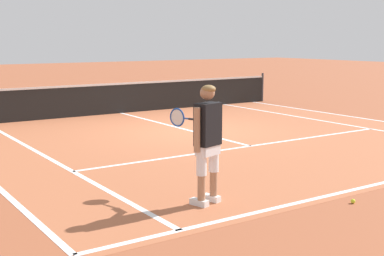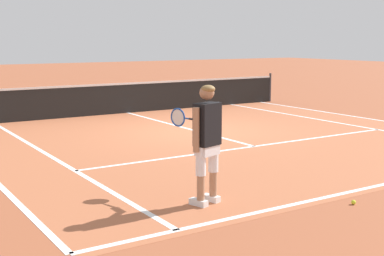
{
  "view_description": "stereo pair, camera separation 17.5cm",
  "coord_description": "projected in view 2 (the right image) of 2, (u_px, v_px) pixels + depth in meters",
  "views": [
    {
      "loc": [
        -7.47,
        -11.24,
        2.34
      ],
      "look_at": [
        -3.2,
        -4.85,
        1.05
      ],
      "focal_mm": 49.75,
      "sensor_mm": 36.0,
      "label": 1
    },
    {
      "loc": [
        -7.32,
        -11.34,
        2.34
      ],
      "look_at": [
        -3.2,
        -4.85,
        1.05
      ],
      "focal_mm": 49.75,
      "sensor_mm": 36.0,
      "label": 2
    }
  ],
  "objects": [
    {
      "name": "ground_plane",
      "position": [
        196.0,
        131.0,
        13.7
      ],
      "size": [
        80.0,
        80.0,
        0.0
      ],
      "primitive_type": "plane",
      "color": "#9E5133"
    },
    {
      "name": "court_inner_surface",
      "position": [
        217.0,
        137.0,
        12.9
      ],
      "size": [
        10.98,
        10.36,
        0.0
      ],
      "primitive_type": "cube",
      "color": "#B2603D",
      "rests_on": "ground"
    },
    {
      "name": "line_service",
      "position": [
        254.0,
        146.0,
        11.72
      ],
      "size": [
        8.23,
        0.1,
        0.01
      ],
      "primitive_type": "cube",
      "color": "white",
      "rests_on": "ground"
    },
    {
      "name": "line_centre_service",
      "position": [
        179.0,
        126.0,
        14.38
      ],
      "size": [
        0.1,
        6.4,
        0.01
      ],
      "primitive_type": "cube",
      "color": "white",
      "rests_on": "ground"
    },
    {
      "name": "line_singles_left",
      "position": [
        51.0,
        156.0,
        10.72
      ],
      "size": [
        0.1,
        9.96,
        0.01
      ],
      "primitive_type": "cube",
      "color": "white",
      "rests_on": "ground"
    },
    {
      "name": "line_singles_right",
      "position": [
        336.0,
        122.0,
        15.07
      ],
      "size": [
        0.1,
        9.96,
        0.01
      ],
      "primitive_type": "cube",
      "color": "white",
      "rests_on": "ground"
    },
    {
      "name": "line_doubles_right",
      "position": [
        368.0,
        119.0,
        15.8
      ],
      "size": [
        0.1,
        9.96,
        0.01
      ],
      "primitive_type": "cube",
      "color": "white",
      "rests_on": "ground"
    },
    {
      "name": "tennis_net",
      "position": [
        128.0,
        97.0,
        16.96
      ],
      "size": [
        11.96,
        0.08,
        1.07
      ],
      "color": "#333338",
      "rests_on": "ground"
    },
    {
      "name": "tennis_player",
      "position": [
        206.0,
        136.0,
        7.5
      ],
      "size": [
        0.58,
        1.22,
        1.71
      ],
      "color": "white",
      "rests_on": "ground"
    },
    {
      "name": "tennis_ball_near_feet",
      "position": [
        354.0,
        202.0,
        7.6
      ],
      "size": [
        0.07,
        0.07,
        0.07
      ],
      "primitive_type": "sphere",
      "color": "#CCE02D",
      "rests_on": "ground"
    }
  ]
}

